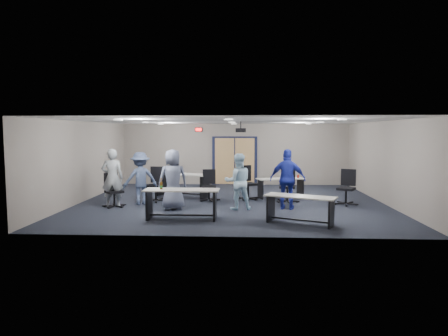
{
  "coord_description": "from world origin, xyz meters",
  "views": [
    {
      "loc": [
        0.42,
        -13.24,
        2.34
      ],
      "look_at": [
        -0.23,
        -0.3,
        1.17
      ],
      "focal_mm": 32.0,
      "sensor_mm": 36.0,
      "label": 1
    }
  ],
  "objects_px": {
    "table_front_right": "(300,205)",
    "person_lightblue": "(238,182)",
    "chair_loose_right": "(346,187)",
    "chair_back_a": "(156,184)",
    "chair_loose_left": "(114,190)",
    "person_gray": "(112,178)",
    "person_navy": "(288,179)",
    "chair_back_d": "(288,185)",
    "table_back_right": "(281,184)",
    "chair_back_b": "(209,185)",
    "person_back": "(140,178)",
    "table_front_left": "(181,199)",
    "person_plaid": "(173,180)",
    "chair_back_c": "(248,183)",
    "table_back_left": "(183,181)"
  },
  "relations": [
    {
      "from": "person_back",
      "to": "person_navy",
      "type": "bearing_deg",
      "value": 144.77
    },
    {
      "from": "person_navy",
      "to": "table_back_right",
      "type": "bearing_deg",
      "value": -77.28
    },
    {
      "from": "chair_back_b",
      "to": "chair_back_d",
      "type": "distance_m",
      "value": 2.64
    },
    {
      "from": "chair_back_c",
      "to": "person_lightblue",
      "type": "distance_m",
      "value": 1.85
    },
    {
      "from": "chair_back_a",
      "to": "person_plaid",
      "type": "height_order",
      "value": "person_plaid"
    },
    {
      "from": "chair_back_b",
      "to": "chair_loose_right",
      "type": "bearing_deg",
      "value": -11.51
    },
    {
      "from": "chair_loose_right",
      "to": "chair_back_a",
      "type": "bearing_deg",
      "value": -153.87
    },
    {
      "from": "table_front_left",
      "to": "person_navy",
      "type": "height_order",
      "value": "person_navy"
    },
    {
      "from": "table_back_right",
      "to": "table_front_right",
      "type": "bearing_deg",
      "value": -105.09
    },
    {
      "from": "table_front_left",
      "to": "person_navy",
      "type": "distance_m",
      "value": 3.4
    },
    {
      "from": "person_plaid",
      "to": "chair_back_c",
      "type": "bearing_deg",
      "value": -162.22
    },
    {
      "from": "chair_loose_right",
      "to": "person_back",
      "type": "distance_m",
      "value": 6.64
    },
    {
      "from": "table_front_left",
      "to": "chair_back_d",
      "type": "relative_size",
      "value": 1.76
    },
    {
      "from": "chair_loose_right",
      "to": "chair_back_d",
      "type": "bearing_deg",
      "value": -162.38
    },
    {
      "from": "chair_back_b",
      "to": "person_lightblue",
      "type": "height_order",
      "value": "person_lightblue"
    },
    {
      "from": "table_front_left",
      "to": "person_gray",
      "type": "height_order",
      "value": "person_gray"
    },
    {
      "from": "chair_loose_right",
      "to": "table_front_right",
      "type": "bearing_deg",
      "value": -94.72
    },
    {
      "from": "chair_back_a",
      "to": "chair_back_d",
      "type": "xyz_separation_m",
      "value": [
        4.43,
        0.06,
        -0.02
      ]
    },
    {
      "from": "table_front_right",
      "to": "person_plaid",
      "type": "bearing_deg",
      "value": 178.4
    },
    {
      "from": "table_back_left",
      "to": "chair_back_c",
      "type": "relative_size",
      "value": 1.83
    },
    {
      "from": "table_front_left",
      "to": "person_plaid",
      "type": "height_order",
      "value": "person_plaid"
    },
    {
      "from": "person_lightblue",
      "to": "person_back",
      "type": "height_order",
      "value": "person_lightblue"
    },
    {
      "from": "table_back_right",
      "to": "person_lightblue",
      "type": "relative_size",
      "value": 1.06
    },
    {
      "from": "chair_loose_right",
      "to": "person_gray",
      "type": "xyz_separation_m",
      "value": [
        -7.39,
        -0.73,
        0.35
      ]
    },
    {
      "from": "chair_back_b",
      "to": "table_back_right",
      "type": "bearing_deg",
      "value": 12.64
    },
    {
      "from": "chair_back_b",
      "to": "person_gray",
      "type": "xyz_separation_m",
      "value": [
        -2.92,
        -1.28,
        0.39
      ]
    },
    {
      "from": "table_front_right",
      "to": "person_lightblue",
      "type": "height_order",
      "value": "person_lightblue"
    },
    {
      "from": "chair_back_c",
      "to": "chair_loose_right",
      "type": "height_order",
      "value": "chair_back_c"
    },
    {
      "from": "person_navy",
      "to": "chair_back_b",
      "type": "bearing_deg",
      "value": -15.91
    },
    {
      "from": "person_navy",
      "to": "person_gray",
      "type": "bearing_deg",
      "value": 11.7
    },
    {
      "from": "chair_back_b",
      "to": "chair_loose_right",
      "type": "height_order",
      "value": "chair_loose_right"
    },
    {
      "from": "chair_back_c",
      "to": "person_plaid",
      "type": "bearing_deg",
      "value": -169.05
    },
    {
      "from": "chair_back_a",
      "to": "chair_loose_left",
      "type": "xyz_separation_m",
      "value": [
        -1.07,
        -1.08,
        -0.05
      ]
    },
    {
      "from": "chair_back_a",
      "to": "chair_loose_right",
      "type": "bearing_deg",
      "value": 1.89
    },
    {
      "from": "table_back_right",
      "to": "chair_back_d",
      "type": "distance_m",
      "value": 0.97
    },
    {
      "from": "chair_back_d",
      "to": "person_navy",
      "type": "bearing_deg",
      "value": -86.28
    },
    {
      "from": "table_back_right",
      "to": "person_plaid",
      "type": "relative_size",
      "value": 0.99
    },
    {
      "from": "table_back_left",
      "to": "person_plaid",
      "type": "bearing_deg",
      "value": -65.03
    },
    {
      "from": "person_gray",
      "to": "chair_loose_left",
      "type": "bearing_deg",
      "value": 139.89
    },
    {
      "from": "table_front_right",
      "to": "chair_loose_right",
      "type": "relative_size",
      "value": 1.64
    },
    {
      "from": "table_front_left",
      "to": "table_back_left",
      "type": "relative_size",
      "value": 0.93
    },
    {
      "from": "table_front_left",
      "to": "table_back_right",
      "type": "bearing_deg",
      "value": 51.21
    },
    {
      "from": "chair_back_d",
      "to": "person_gray",
      "type": "xyz_separation_m",
      "value": [
        -5.55,
        -1.1,
        0.35
      ]
    },
    {
      "from": "chair_back_c",
      "to": "person_lightblue",
      "type": "bearing_deg",
      "value": -129.53
    },
    {
      "from": "table_front_right",
      "to": "person_back",
      "type": "height_order",
      "value": "person_back"
    },
    {
      "from": "chair_back_c",
      "to": "table_back_right",
      "type": "bearing_deg",
      "value": -7.97
    },
    {
      "from": "person_gray",
      "to": "person_lightblue",
      "type": "relative_size",
      "value": 1.08
    },
    {
      "from": "chair_loose_left",
      "to": "person_gray",
      "type": "relative_size",
      "value": 0.58
    },
    {
      "from": "chair_back_b",
      "to": "table_back_left",
      "type": "bearing_deg",
      "value": 135.58
    },
    {
      "from": "chair_back_c",
      "to": "chair_loose_left",
      "type": "height_order",
      "value": "chair_back_c"
    }
  ]
}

